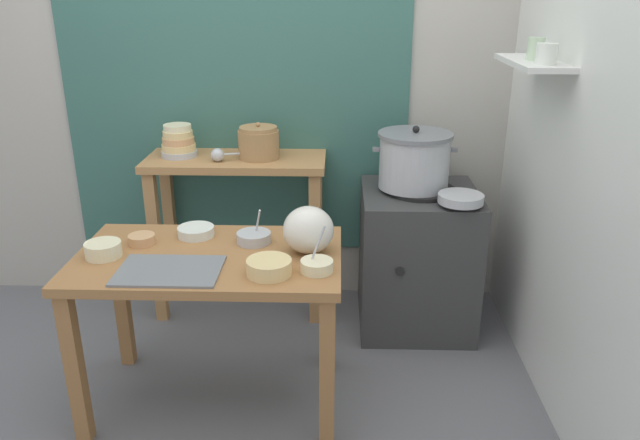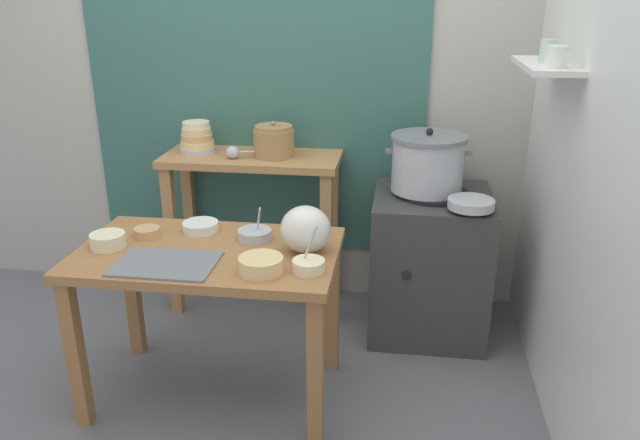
{
  "view_description": "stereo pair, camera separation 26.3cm",
  "coord_description": "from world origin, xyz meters",
  "px_view_note": "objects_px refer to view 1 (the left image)",
  "views": [
    {
      "loc": [
        0.42,
        -2.33,
        1.76
      ],
      "look_at": [
        0.34,
        0.12,
        0.82
      ],
      "focal_mm": 34.44,
      "sensor_mm": 36.0,
      "label": 1
    },
    {
      "loc": [
        0.68,
        -2.31,
        1.76
      ],
      "look_at": [
        0.34,
        0.12,
        0.82
      ],
      "focal_mm": 34.44,
      "sensor_mm": 36.0,
      "label": 2
    }
  ],
  "objects_px": {
    "prep_table": "(210,278)",
    "prep_bowl_1": "(103,249)",
    "steamer_pot": "(414,160)",
    "prep_bowl_3": "(196,231)",
    "wide_pan": "(461,198)",
    "plastic_bag": "(308,230)",
    "back_shelf_table": "(237,197)",
    "ladle": "(219,155)",
    "clay_pot": "(259,143)",
    "prep_bowl_2": "(254,237)",
    "prep_bowl_5": "(317,265)",
    "prep_bowl_4": "(142,239)",
    "bowl_stack_enamel": "(178,142)",
    "prep_bowl_0": "(269,266)",
    "stove_block": "(417,258)",
    "serving_tray": "(169,271)"
  },
  "relations": [
    {
      "from": "prep_table",
      "to": "prep_bowl_5",
      "type": "bearing_deg",
      "value": -18.03
    },
    {
      "from": "wide_pan",
      "to": "steamer_pot",
      "type": "bearing_deg",
      "value": 130.42
    },
    {
      "from": "plastic_bag",
      "to": "prep_bowl_2",
      "type": "distance_m",
      "value": 0.27
    },
    {
      "from": "ladle",
      "to": "wide_pan",
      "type": "bearing_deg",
      "value": -12.71
    },
    {
      "from": "prep_table",
      "to": "prep_bowl_1",
      "type": "xyz_separation_m",
      "value": [
        -0.42,
        -0.04,
        0.14
      ]
    },
    {
      "from": "steamer_pot",
      "to": "serving_tray",
      "type": "bearing_deg",
      "value": -138.59
    },
    {
      "from": "clay_pot",
      "to": "ladle",
      "type": "bearing_deg",
      "value": -159.41
    },
    {
      "from": "serving_tray",
      "to": "prep_bowl_1",
      "type": "bearing_deg",
      "value": 156.43
    },
    {
      "from": "serving_tray",
      "to": "prep_bowl_3",
      "type": "distance_m",
      "value": 0.37
    },
    {
      "from": "steamer_pot",
      "to": "plastic_bag",
      "type": "xyz_separation_m",
      "value": [
        -0.51,
        -0.71,
        -0.11
      ]
    },
    {
      "from": "prep_bowl_3",
      "to": "stove_block",
      "type": "bearing_deg",
      "value": 26.74
    },
    {
      "from": "stove_block",
      "to": "clay_pot",
      "type": "xyz_separation_m",
      "value": [
        -0.85,
        0.13,
        0.6
      ]
    },
    {
      "from": "prep_bowl_0",
      "to": "prep_table",
      "type": "bearing_deg",
      "value": 146.74
    },
    {
      "from": "steamer_pot",
      "to": "prep_bowl_3",
      "type": "distance_m",
      "value": 1.17
    },
    {
      "from": "prep_bowl_0",
      "to": "prep_bowl_1",
      "type": "distance_m",
      "value": 0.71
    },
    {
      "from": "stove_block",
      "to": "steamer_pot",
      "type": "xyz_separation_m",
      "value": [
        -0.04,
        0.02,
        0.54
      ]
    },
    {
      "from": "ladle",
      "to": "prep_bowl_2",
      "type": "xyz_separation_m",
      "value": [
        0.26,
        -0.65,
        -0.19
      ]
    },
    {
      "from": "ladle",
      "to": "prep_bowl_0",
      "type": "xyz_separation_m",
      "value": [
        0.36,
        -0.96,
        -0.18
      ]
    },
    {
      "from": "clay_pot",
      "to": "stove_block",
      "type": "bearing_deg",
      "value": -8.68
    },
    {
      "from": "plastic_bag",
      "to": "stove_block",
      "type": "bearing_deg",
      "value": 51.67
    },
    {
      "from": "prep_table",
      "to": "plastic_bag",
      "type": "distance_m",
      "value": 0.47
    },
    {
      "from": "ladle",
      "to": "prep_bowl_4",
      "type": "distance_m",
      "value": 0.74
    },
    {
      "from": "clay_pot",
      "to": "prep_bowl_1",
      "type": "relative_size",
      "value": 1.47
    },
    {
      "from": "bowl_stack_enamel",
      "to": "plastic_bag",
      "type": "relative_size",
      "value": 0.91
    },
    {
      "from": "steamer_pot",
      "to": "serving_tray",
      "type": "height_order",
      "value": "steamer_pot"
    },
    {
      "from": "plastic_bag",
      "to": "prep_bowl_0",
      "type": "height_order",
      "value": "plastic_bag"
    },
    {
      "from": "ladle",
      "to": "prep_bowl_4",
      "type": "xyz_separation_m",
      "value": [
        -0.22,
        -0.68,
        -0.19
      ]
    },
    {
      "from": "prep_table",
      "to": "clay_pot",
      "type": "distance_m",
      "value": 0.94
    },
    {
      "from": "stove_block",
      "to": "clay_pot",
      "type": "bearing_deg",
      "value": 171.32
    },
    {
      "from": "back_shelf_table",
      "to": "ladle",
      "type": "distance_m",
      "value": 0.28
    },
    {
      "from": "back_shelf_table",
      "to": "wide_pan",
      "type": "distance_m",
      "value": 1.2
    },
    {
      "from": "back_shelf_table",
      "to": "stove_block",
      "type": "distance_m",
      "value": 1.03
    },
    {
      "from": "prep_table",
      "to": "wide_pan",
      "type": "height_order",
      "value": "wide_pan"
    },
    {
      "from": "prep_bowl_2",
      "to": "clay_pot",
      "type": "bearing_deg",
      "value": 94.84
    },
    {
      "from": "prep_bowl_0",
      "to": "stove_block",
      "type": "bearing_deg",
      "value": 52.77
    },
    {
      "from": "prep_bowl_1",
      "to": "prep_bowl_2",
      "type": "xyz_separation_m",
      "value": [
        0.6,
        0.17,
        -0.01
      ]
    },
    {
      "from": "steamer_pot",
      "to": "clay_pot",
      "type": "relative_size",
      "value": 1.98
    },
    {
      "from": "wide_pan",
      "to": "prep_bowl_0",
      "type": "distance_m",
      "value": 1.1
    },
    {
      "from": "prep_bowl_3",
      "to": "wide_pan",
      "type": "bearing_deg",
      "value": 14.43
    },
    {
      "from": "prep_table",
      "to": "bowl_stack_enamel",
      "type": "bearing_deg",
      "value": 110.07
    },
    {
      "from": "prep_bowl_4",
      "to": "prep_bowl_5",
      "type": "height_order",
      "value": "prep_bowl_5"
    },
    {
      "from": "bowl_stack_enamel",
      "to": "prep_bowl_4",
      "type": "xyz_separation_m",
      "value": [
        0.02,
        -0.78,
        -0.23
      ]
    },
    {
      "from": "stove_block",
      "to": "prep_bowl_0",
      "type": "distance_m",
      "value": 1.2
    },
    {
      "from": "wide_pan",
      "to": "prep_bowl_4",
      "type": "distance_m",
      "value": 1.49
    },
    {
      "from": "steamer_pot",
      "to": "ladle",
      "type": "relative_size",
      "value": 1.7
    },
    {
      "from": "bowl_stack_enamel",
      "to": "stove_block",
      "type": "bearing_deg",
      "value": -6.81
    },
    {
      "from": "prep_table",
      "to": "prep_bowl_1",
      "type": "bearing_deg",
      "value": -174.98
    },
    {
      "from": "prep_table",
      "to": "ladle",
      "type": "height_order",
      "value": "ladle"
    },
    {
      "from": "back_shelf_table",
      "to": "clay_pot",
      "type": "bearing_deg",
      "value": 0.0
    },
    {
      "from": "ladle",
      "to": "prep_bowl_3",
      "type": "height_order",
      "value": "ladle"
    }
  ]
}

